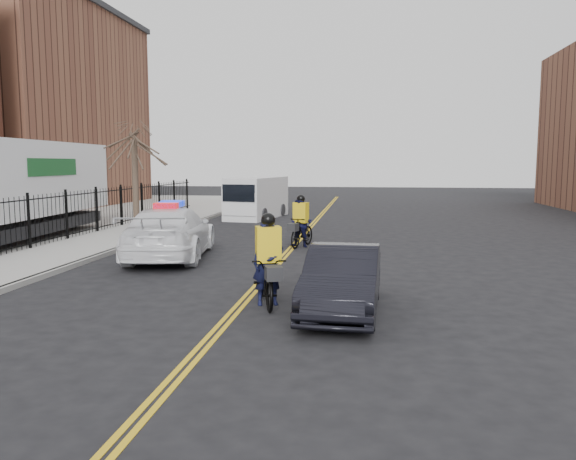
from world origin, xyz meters
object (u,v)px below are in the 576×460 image
Objects in this scene: cyclist_near at (268,273)px; cyclist_far at (301,226)px; police_cruiser at (170,232)px; semi_trailer at (9,185)px; dark_sedan at (343,280)px; cargo_van at (256,198)px.

cyclist_near reaches higher than cyclist_far.
semi_trailer is (-7.33, 2.43, 1.42)m from police_cruiser.
cyclist_far reaches higher than police_cruiser.
police_cruiser is 3.05× the size of cyclist_far.
police_cruiser is at bearing 108.72° from cyclist_near.
cyclist_near is 1.09× the size of cyclist_far.
cyclist_far is at bearing 104.74° from dark_sedan.
dark_sedan is at bearing 125.95° from police_cruiser.
cargo_van is at bearing 83.37° from cyclist_near.
cyclist_far is (-0.30, 8.62, 0.06)m from cyclist_near.
cyclist_far is at bearing -60.90° from cargo_van.
police_cruiser is at bearing -81.10° from cargo_van.
dark_sedan is 0.73× the size of cargo_van.
cargo_van is 2.86× the size of cyclist_far.
cargo_van is 13.64m from semi_trailer.
cargo_van is 2.61× the size of cyclist_near.
semi_trailer is at bearing -27.02° from police_cruiser.
semi_trailer reaches higher than cyclist_far.
police_cruiser is 0.47× the size of semi_trailer.
cyclist_far is (-1.95, 9.04, 0.08)m from dark_sedan.
dark_sedan is (5.92, -6.00, -0.16)m from police_cruiser.
dark_sedan is 0.32× the size of semi_trailer.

